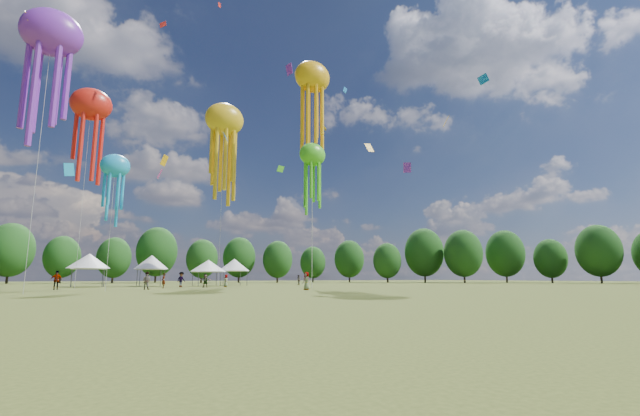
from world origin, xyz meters
TOP-DOWN VIEW (x-y plane):
  - ground at (0.00, 0.00)m, footprint 300.00×300.00m
  - spectator_near at (-5.28, 35.92)m, footprint 1.09×1.04m
  - spectators_far at (2.32, 42.71)m, footprint 33.84×25.05m
  - festival_tents at (-4.80, 53.15)m, footprint 37.19×7.43m
  - show_kites at (1.04, 39.73)m, footprint 34.44×22.65m
  - small_kites at (-0.17, 41.44)m, footprint 72.21×66.63m
  - treeline at (-3.87, 62.51)m, footprint 201.57×95.24m

SIDE VIEW (x-z plane):
  - ground at x=0.00m, z-range 0.00..0.00m
  - spectators_far at x=2.32m, z-range -0.08..1.84m
  - spectator_near at x=-5.28m, z-range 0.00..1.77m
  - festival_tents at x=-4.80m, z-range 0.94..5.31m
  - treeline at x=-3.87m, z-range -0.17..13.26m
  - show_kites at x=1.04m, z-range 5.17..36.18m
  - small_kites at x=-0.17m, z-range 7.44..53.18m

